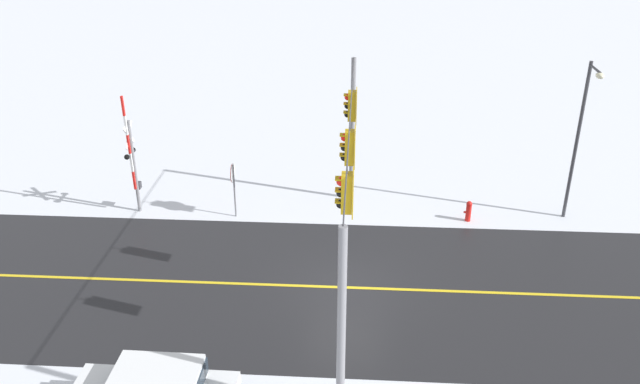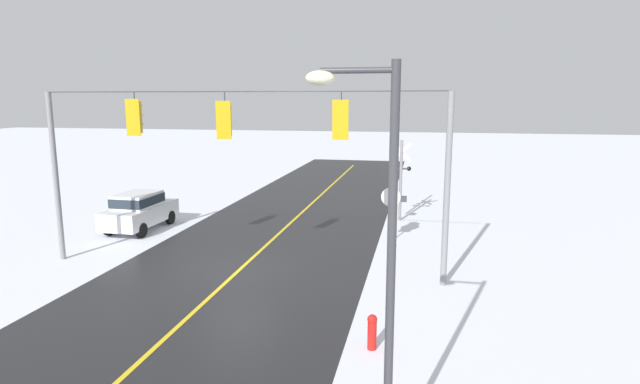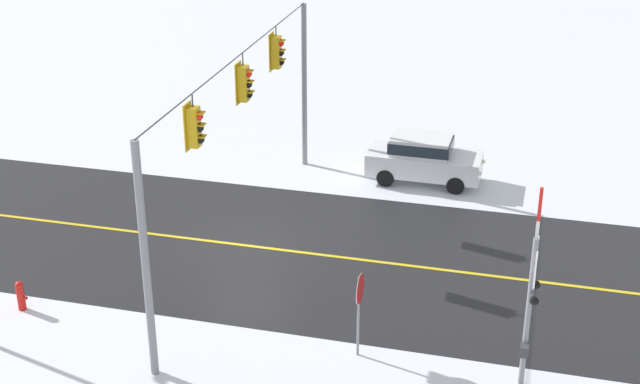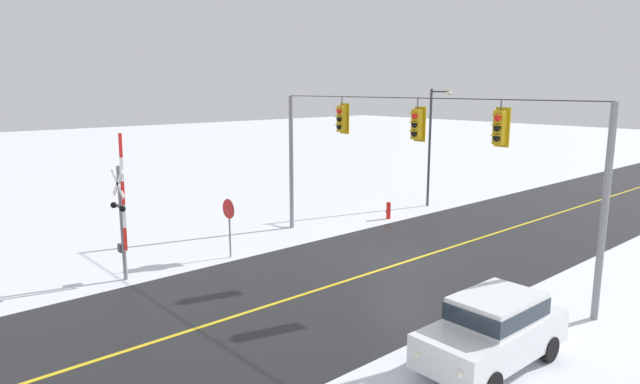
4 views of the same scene
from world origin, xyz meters
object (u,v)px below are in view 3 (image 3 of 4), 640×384
at_px(stop_sign, 360,297).
at_px(fire_hydrant, 21,295).
at_px(railroad_crossing, 530,301).
at_px(parked_car_white, 423,157).

bearing_deg(stop_sign, fire_hydrant, 91.19).
xyz_separation_m(stop_sign, fire_hydrant, (-0.20, 9.54, -1.25)).
distance_m(railroad_crossing, parked_car_white, 12.48).
relative_size(stop_sign, railroad_crossing, 0.46).
height_order(stop_sign, parked_car_white, stop_sign).
relative_size(parked_car_white, fire_hydrant, 4.79).
xyz_separation_m(parked_car_white, fire_hydrant, (-11.67, 9.43, -0.49)).
xyz_separation_m(railroad_crossing, parked_car_white, (11.66, 4.22, -1.38)).
height_order(parked_car_white, fire_hydrant, parked_car_white).
height_order(stop_sign, fire_hydrant, stop_sign).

